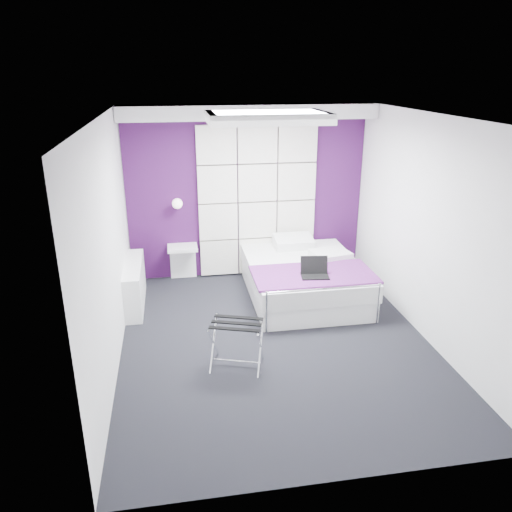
{
  "coord_description": "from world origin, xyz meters",
  "views": [
    {
      "loc": [
        -1.1,
        -5.11,
        3.05
      ],
      "look_at": [
        -0.17,
        0.35,
        0.97
      ],
      "focal_mm": 35.0,
      "sensor_mm": 36.0,
      "label": 1
    }
  ],
  "objects_px": {
    "bed": "(303,278)",
    "laptop": "(314,271)",
    "nightstand": "(182,248)",
    "luggage_rack": "(237,344)",
    "radiator": "(135,284)",
    "wall_lamp": "(177,203)"
  },
  "relations": [
    {
      "from": "nightstand",
      "to": "laptop",
      "type": "xyz_separation_m",
      "value": [
        1.65,
        -1.37,
        0.06
      ]
    },
    {
      "from": "luggage_rack",
      "to": "wall_lamp",
      "type": "bearing_deg",
      "value": 120.45
    },
    {
      "from": "luggage_rack",
      "to": "radiator",
      "type": "bearing_deg",
      "value": 142.39
    },
    {
      "from": "nightstand",
      "to": "luggage_rack",
      "type": "relative_size",
      "value": 0.82
    },
    {
      "from": "nightstand",
      "to": "luggage_rack",
      "type": "bearing_deg",
      "value": -78.68
    },
    {
      "from": "wall_lamp",
      "to": "luggage_rack",
      "type": "xyz_separation_m",
      "value": [
        0.53,
        -2.5,
        -0.95
      ]
    },
    {
      "from": "wall_lamp",
      "to": "nightstand",
      "type": "xyz_separation_m",
      "value": [
        0.04,
        -0.04,
        -0.68
      ]
    },
    {
      "from": "nightstand",
      "to": "wall_lamp",
      "type": "bearing_deg",
      "value": 134.21
    },
    {
      "from": "bed",
      "to": "laptop",
      "type": "xyz_separation_m",
      "value": [
        -0.01,
        -0.53,
        0.31
      ]
    },
    {
      "from": "nightstand",
      "to": "luggage_rack",
      "type": "height_order",
      "value": "nightstand"
    },
    {
      "from": "bed",
      "to": "laptop",
      "type": "distance_m",
      "value": 0.62
    },
    {
      "from": "radiator",
      "to": "nightstand",
      "type": "xyz_separation_m",
      "value": [
        0.68,
        0.72,
        0.24
      ]
    },
    {
      "from": "wall_lamp",
      "to": "radiator",
      "type": "height_order",
      "value": "wall_lamp"
    },
    {
      "from": "wall_lamp",
      "to": "laptop",
      "type": "height_order",
      "value": "wall_lamp"
    },
    {
      "from": "radiator",
      "to": "luggage_rack",
      "type": "xyz_separation_m",
      "value": [
        1.17,
        -1.74,
        -0.03
      ]
    },
    {
      "from": "nightstand",
      "to": "laptop",
      "type": "height_order",
      "value": "laptop"
    },
    {
      "from": "bed",
      "to": "luggage_rack",
      "type": "relative_size",
      "value": 3.56
    },
    {
      "from": "laptop",
      "to": "radiator",
      "type": "bearing_deg",
      "value": 171.56
    },
    {
      "from": "radiator",
      "to": "luggage_rack",
      "type": "relative_size",
      "value": 2.23
    },
    {
      "from": "wall_lamp",
      "to": "nightstand",
      "type": "bearing_deg",
      "value": -45.79
    },
    {
      "from": "radiator",
      "to": "laptop",
      "type": "xyz_separation_m",
      "value": [
        2.33,
        -0.65,
        0.3
      ]
    },
    {
      "from": "radiator",
      "to": "laptop",
      "type": "distance_m",
      "value": 2.44
    }
  ]
}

